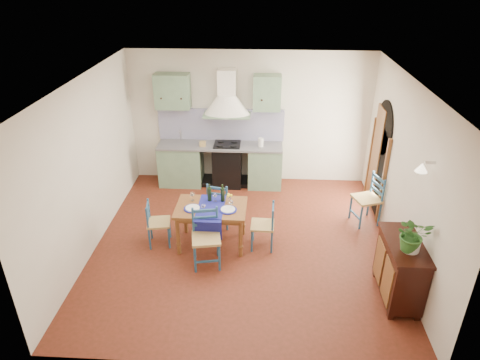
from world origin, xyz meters
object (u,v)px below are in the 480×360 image
object	(u,v)px
chair_near	(206,237)
sideboard	(400,268)
dining_table	(211,211)
potted_plant	(413,234)

from	to	relation	value
chair_near	sideboard	world-z (taller)	chair_near
dining_table	potted_plant	distance (m)	3.12
chair_near	potted_plant	world-z (taller)	potted_plant
dining_table	potted_plant	xyz separation A→B (m)	(2.80, -1.28, 0.53)
dining_table	chair_near	world-z (taller)	dining_table
dining_table	sideboard	distance (m)	3.01
dining_table	potted_plant	world-z (taller)	potted_plant
dining_table	chair_near	distance (m)	0.54
sideboard	chair_near	bearing A→B (deg)	167.73
chair_near	potted_plant	bearing A→B (deg)	-15.12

